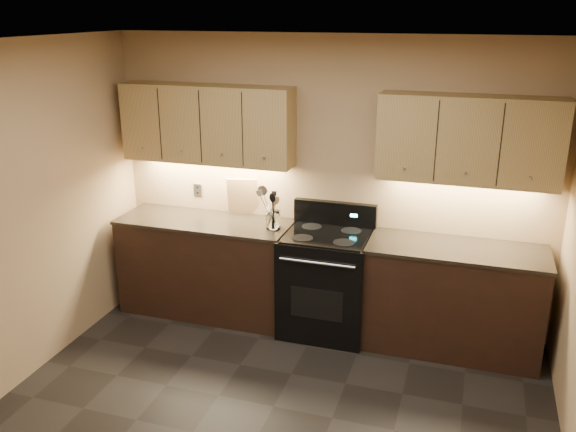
{
  "coord_description": "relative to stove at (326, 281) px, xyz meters",
  "views": [
    {
      "loc": [
        1.25,
        -3.15,
        2.8
      ],
      "look_at": [
        -0.21,
        1.45,
        1.14
      ],
      "focal_mm": 38.0,
      "sensor_mm": 36.0,
      "label": 1
    }
  ],
  "objects": [
    {
      "name": "black_spoon",
      "position": [
        -0.5,
        0.01,
        0.63
      ],
      "size": [
        0.07,
        0.12,
        0.33
      ],
      "primitive_type": null,
      "rotation": [
        0.17,
        0.04,
        -0.13
      ],
      "color": "black",
      "rests_on": "utensil_crock"
    },
    {
      "name": "upper_cab_left",
      "position": [
        -1.18,
        0.17,
        1.32
      ],
      "size": [
        1.6,
        0.3,
        0.7
      ],
      "primitive_type": "cube",
      "color": "tan",
      "rests_on": "wall_back"
    },
    {
      "name": "outlet_plate",
      "position": [
        -1.38,
        0.31,
        0.64
      ],
      "size": [
        0.08,
        0.01,
        0.12
      ],
      "primitive_type": "cube",
      "color": "#B2B5BA",
      "rests_on": "wall_back"
    },
    {
      "name": "stove",
      "position": [
        0.0,
        0.0,
        0.0
      ],
      "size": [
        0.76,
        0.68,
        1.14
      ],
      "color": "black",
      "rests_on": "ground"
    },
    {
      "name": "steel_skimmer",
      "position": [
        -0.48,
        -0.0,
        0.65
      ],
      "size": [
        0.21,
        0.11,
        0.38
      ],
      "primitive_type": null,
      "rotation": [
        -0.05,
        -0.34,
        0.05
      ],
      "color": "silver",
      "rests_on": "utensil_crock"
    },
    {
      "name": "steel_spatula",
      "position": [
        -0.47,
        0.01,
        0.66
      ],
      "size": [
        0.27,
        0.13,
        0.39
      ],
      "primitive_type": null,
      "rotation": [
        0.22,
        -0.43,
        -0.37
      ],
      "color": "silver",
      "rests_on": "utensil_crock"
    },
    {
      "name": "utensil_crock",
      "position": [
        -0.5,
        0.0,
        0.53
      ],
      "size": [
        0.16,
        0.16,
        0.16
      ],
      "color": "white",
      "rests_on": "counter_left"
    },
    {
      "name": "black_turner",
      "position": [
        -0.5,
        -0.02,
        0.63
      ],
      "size": [
        0.12,
        0.21,
        0.34
      ],
      "primitive_type": null,
      "rotation": [
        -0.33,
        0.06,
        0.37
      ],
      "color": "black",
      "rests_on": "utensil_crock"
    },
    {
      "name": "counter_right",
      "position": [
        1.1,
        0.02,
        -0.01
      ],
      "size": [
        1.46,
        0.62,
        0.93
      ],
      "color": "black",
      "rests_on": "ground"
    },
    {
      "name": "counter_left",
      "position": [
        -1.18,
        0.02,
        -0.01
      ],
      "size": [
        1.62,
        0.62,
        0.93
      ],
      "color": "black",
      "rests_on": "ground"
    },
    {
      "name": "ceiling",
      "position": [
        -0.08,
        -1.68,
        2.12
      ],
      "size": [
        4.0,
        4.0,
        0.0
      ],
      "primitive_type": "plane",
      "rotation": [
        3.14,
        0.0,
        0.0
      ],
      "color": "silver",
      "rests_on": "wall_back"
    },
    {
      "name": "wooden_spoon",
      "position": [
        -0.54,
        0.0,
        0.61
      ],
      "size": [
        0.14,
        0.09,
        0.29
      ],
      "primitive_type": null,
      "rotation": [
        -0.02,
        0.27,
        0.22
      ],
      "color": "tan",
      "rests_on": "utensil_crock"
    },
    {
      "name": "cutting_board",
      "position": [
        -0.9,
        0.27,
        0.63
      ],
      "size": [
        0.3,
        0.15,
        0.36
      ],
      "primitive_type": "cube",
      "rotation": [
        0.2,
        0.0,
        0.22
      ],
      "color": "tan",
      "rests_on": "counter_left"
    },
    {
      "name": "upper_cab_right",
      "position": [
        1.1,
        0.17,
        1.32
      ],
      "size": [
        1.44,
        0.3,
        0.7
      ],
      "primitive_type": "cube",
      "color": "tan",
      "rests_on": "wall_back"
    },
    {
      "name": "wall_back",
      "position": [
        -0.08,
        0.32,
        0.82
      ],
      "size": [
        4.0,
        0.04,
        2.6
      ],
      "primitive_type": "cube",
      "color": "tan",
      "rests_on": "ground"
    }
  ]
}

